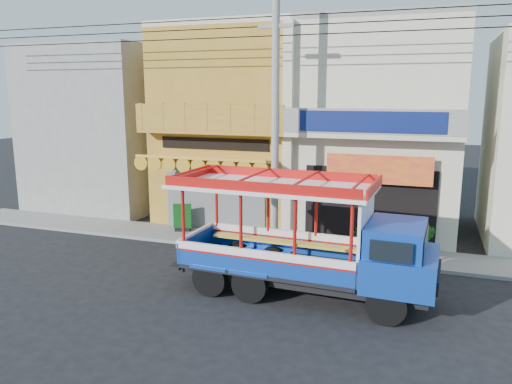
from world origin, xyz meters
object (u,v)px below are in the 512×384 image
green_sign (182,219)px  potted_plant_a (363,237)px  potted_plant_b (427,242)px  utility_pole (280,107)px  songthaew_truck (321,242)px  potted_plant_c (395,239)px

green_sign → potted_plant_a: 7.07m
potted_plant_a → potted_plant_b: potted_plant_a is taller
utility_pole → green_sign: (-4.28, 1.05, -4.45)m
songthaew_truck → potted_plant_b: size_ratio=7.33×
potted_plant_b → potted_plant_a: bearing=78.7°
utility_pole → potted_plant_a: size_ratio=27.54×
songthaew_truck → potted_plant_c: bearing=68.9°
green_sign → potted_plant_b: bearing=-0.3°
songthaew_truck → green_sign: songthaew_truck is taller
utility_pole → potted_plant_b: size_ratio=28.53×
songthaew_truck → potted_plant_c: size_ratio=7.32×
green_sign → potted_plant_a: green_sign is taller
songthaew_truck → potted_plant_a: size_ratio=7.07×
potted_plant_b → utility_pole: bearing=84.6°
potted_plant_c → green_sign: bearing=-79.9°
potted_plant_b → potted_plant_c: (-1.04, -0.08, 0.00)m
songthaew_truck → potted_plant_c: songthaew_truck is taller
green_sign → potted_plant_b: size_ratio=1.11×
potted_plant_a → potted_plant_b: bearing=-46.3°
green_sign → potted_plant_b: (9.17, -0.05, 0.03)m
songthaew_truck → potted_plant_b: (2.70, 4.38, -0.99)m
potted_plant_b → potted_plant_c: bearing=77.3°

